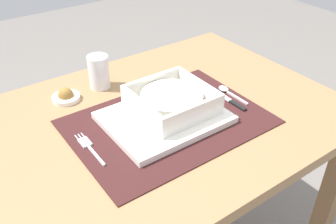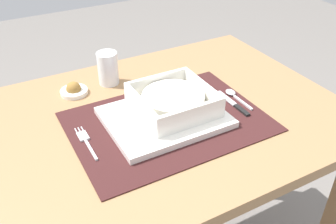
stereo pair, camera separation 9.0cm
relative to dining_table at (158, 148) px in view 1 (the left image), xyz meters
The scene contains 9 objects.
dining_table is the anchor object (origin of this frame).
placemat 0.12m from the dining_table, 82.55° to the right, with size 0.47×0.34×0.00m, color #381919.
serving_plate 0.12m from the dining_table, 88.26° to the right, with size 0.28×0.23×0.02m, color white.
porridge_bowl 0.15m from the dining_table, 31.04° to the right, with size 0.18×0.18×0.05m.
fork 0.23m from the dining_table, behind, with size 0.02×0.13×0.00m.
spoon 0.25m from the dining_table, ahead, with size 0.02×0.11×0.01m.
butter_knife 0.23m from the dining_table, 17.42° to the right, with size 0.01×0.13×0.01m.
drinking_glass 0.27m from the dining_table, 103.19° to the left, with size 0.06×0.06×0.09m.
condiment_saucer 0.28m from the dining_table, 127.53° to the left, with size 0.07×0.07×0.04m.
Camera 1 is at (-0.43, -0.65, 1.24)m, focal length 40.01 mm.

